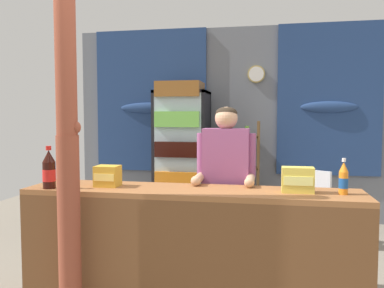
# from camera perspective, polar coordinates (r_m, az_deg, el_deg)

# --- Properties ---
(ground_plane) EXTENTS (8.25, 8.25, 0.00)m
(ground_plane) POSITION_cam_1_polar(r_m,az_deg,el_deg) (4.07, 4.48, -17.02)
(ground_plane) COLOR gray
(back_wall_curtained) EXTENTS (4.73, 0.22, 2.72)m
(back_wall_curtained) POSITION_cam_1_polar(r_m,az_deg,el_deg) (5.75, 6.48, 3.42)
(back_wall_curtained) COLOR slate
(back_wall_curtained) RESTS_ON ground
(stall_counter) EXTENTS (2.52, 0.50, 0.91)m
(stall_counter) POSITION_cam_1_polar(r_m,az_deg,el_deg) (2.99, -0.49, -13.64)
(stall_counter) COLOR #935B33
(stall_counter) RESTS_ON ground
(timber_post) EXTENTS (0.18, 0.16, 2.66)m
(timber_post) POSITION_cam_1_polar(r_m,az_deg,el_deg) (2.85, -17.42, 0.11)
(timber_post) COLOR brown
(timber_post) RESTS_ON ground
(drink_fridge) EXTENTS (0.70, 0.67, 1.91)m
(drink_fridge) POSITION_cam_1_polar(r_m,az_deg,el_deg) (5.37, -1.49, -0.46)
(drink_fridge) COLOR black
(drink_fridge) RESTS_ON ground
(bottle_shelf_rack) EXTENTS (0.48, 0.28, 1.40)m
(bottle_shelf_rack) POSITION_cam_1_polar(r_m,az_deg,el_deg) (5.42, 7.13, -3.89)
(bottle_shelf_rack) COLOR brown
(bottle_shelf_rack) RESTS_ON ground
(plastic_lawn_chair) EXTENTS (0.61, 0.61, 0.86)m
(plastic_lawn_chair) POSITION_cam_1_polar(r_m,az_deg,el_deg) (4.83, 17.65, -7.76)
(plastic_lawn_chair) COLOR silver
(plastic_lawn_chair) RESTS_ON ground
(shopkeeper) EXTENTS (0.50, 0.42, 1.54)m
(shopkeeper) POSITION_cam_1_polar(r_m,az_deg,el_deg) (3.36, 4.87, -4.50)
(shopkeeper) COLOR #28282D
(shopkeeper) RESTS_ON ground
(soda_bottle_cola) EXTENTS (0.10, 0.10, 0.32)m
(soda_bottle_cola) POSITION_cam_1_polar(r_m,az_deg,el_deg) (3.20, -19.81, -3.59)
(soda_bottle_cola) COLOR black
(soda_bottle_cola) RESTS_ON stall_counter
(soda_bottle_orange_soda) EXTENTS (0.06, 0.06, 0.25)m
(soda_bottle_orange_soda) POSITION_cam_1_polar(r_m,az_deg,el_deg) (2.97, 20.89, -4.72)
(soda_bottle_orange_soda) COLOR orange
(soda_bottle_orange_soda) RESTS_ON stall_counter
(snack_box_choco_powder) EXTENTS (0.18, 0.16, 0.16)m
(snack_box_choco_powder) POSITION_cam_1_polar(r_m,az_deg,el_deg) (3.17, -12.00, -4.51)
(snack_box_choco_powder) COLOR gold
(snack_box_choco_powder) RESTS_ON stall_counter
(snack_box_instant_noodle) EXTENTS (0.22, 0.12, 0.18)m
(snack_box_instant_noodle) POSITION_cam_1_polar(r_m,az_deg,el_deg) (2.95, 14.91, -4.99)
(snack_box_instant_noodle) COLOR #EAD14C
(snack_box_instant_noodle) RESTS_ON stall_counter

